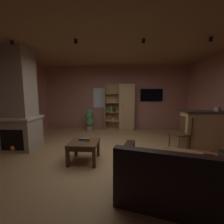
{
  "coord_description": "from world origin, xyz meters",
  "views": [
    {
      "loc": [
        0.23,
        -3.5,
        1.54
      ],
      "look_at": [
        0.0,
        0.4,
        1.05
      ],
      "focal_mm": 23.18,
      "sensor_mm": 36.0,
      "label": 1
    }
  ],
  "objects_px": {
    "tissue_box": "(218,109)",
    "kitchen_bar_counter": "(207,130)",
    "table_book_1": "(82,139)",
    "table_book_2": "(87,139)",
    "dining_chair": "(182,131)",
    "potted_floor_plant": "(89,120)",
    "stone_fireplace": "(19,105)",
    "bookshelf_cabinet": "(124,107)",
    "table_book_0": "(87,140)",
    "leather_couch": "(176,180)",
    "wall_mounted_tv": "(151,95)",
    "coffee_table": "(84,145)"
  },
  "relations": [
    {
      "from": "table_book_1",
      "to": "stone_fireplace",
      "type": "bearing_deg",
      "value": 162.45
    },
    {
      "from": "bookshelf_cabinet",
      "to": "coffee_table",
      "type": "xyz_separation_m",
      "value": [
        -1.0,
        -3.05,
        -0.59
      ]
    },
    {
      "from": "leather_couch",
      "to": "coffee_table",
      "type": "height_order",
      "value": "leather_couch"
    },
    {
      "from": "potted_floor_plant",
      "to": "wall_mounted_tv",
      "type": "height_order",
      "value": "wall_mounted_tv"
    },
    {
      "from": "stone_fireplace",
      "to": "tissue_box",
      "type": "height_order",
      "value": "stone_fireplace"
    },
    {
      "from": "kitchen_bar_counter",
      "to": "stone_fireplace",
      "type": "bearing_deg",
      "value": -176.74
    },
    {
      "from": "tissue_box",
      "to": "table_book_2",
      "type": "distance_m",
      "value": 3.59
    },
    {
      "from": "bookshelf_cabinet",
      "to": "leather_couch",
      "type": "distance_m",
      "value": 4.3
    },
    {
      "from": "leather_couch",
      "to": "potted_floor_plant",
      "type": "xyz_separation_m",
      "value": [
        -2.09,
        3.9,
        0.17
      ]
    },
    {
      "from": "bookshelf_cabinet",
      "to": "table_book_0",
      "type": "xyz_separation_m",
      "value": [
        -0.93,
        -3.01,
        -0.48
      ]
    },
    {
      "from": "table_book_0",
      "to": "dining_chair",
      "type": "xyz_separation_m",
      "value": [
        2.45,
        0.77,
        0.05
      ]
    },
    {
      "from": "bookshelf_cabinet",
      "to": "kitchen_bar_counter",
      "type": "relative_size",
      "value": 1.42
    },
    {
      "from": "tissue_box",
      "to": "dining_chair",
      "type": "xyz_separation_m",
      "value": [
        -0.97,
        -0.15,
        -0.6
      ]
    },
    {
      "from": "coffee_table",
      "to": "wall_mounted_tv",
      "type": "distance_m",
      "value": 4.07
    },
    {
      "from": "stone_fireplace",
      "to": "wall_mounted_tv",
      "type": "relative_size",
      "value": 2.86
    },
    {
      "from": "tissue_box",
      "to": "potted_floor_plant",
      "type": "xyz_separation_m",
      "value": [
        -3.96,
        1.78,
        -0.65
      ]
    },
    {
      "from": "bookshelf_cabinet",
      "to": "coffee_table",
      "type": "bearing_deg",
      "value": -108.11
    },
    {
      "from": "leather_couch",
      "to": "table_book_2",
      "type": "distance_m",
      "value": 1.96
    },
    {
      "from": "stone_fireplace",
      "to": "tissue_box",
      "type": "distance_m",
      "value": 5.46
    },
    {
      "from": "potted_floor_plant",
      "to": "kitchen_bar_counter",
      "type": "bearing_deg",
      "value": -25.64
    },
    {
      "from": "tissue_box",
      "to": "table_book_1",
      "type": "relative_size",
      "value": 0.88
    },
    {
      "from": "bookshelf_cabinet",
      "to": "leather_couch",
      "type": "height_order",
      "value": "bookshelf_cabinet"
    },
    {
      "from": "stone_fireplace",
      "to": "table_book_0",
      "type": "distance_m",
      "value": 2.26
    },
    {
      "from": "tissue_box",
      "to": "stone_fireplace",
      "type": "bearing_deg",
      "value": -176.86
    },
    {
      "from": "coffee_table",
      "to": "potted_floor_plant",
      "type": "bearing_deg",
      "value": 99.59
    },
    {
      "from": "tissue_box",
      "to": "coffee_table",
      "type": "xyz_separation_m",
      "value": [
        -3.49,
        -0.97,
        -0.75
      ]
    },
    {
      "from": "table_book_0",
      "to": "table_book_2",
      "type": "bearing_deg",
      "value": -57.95
    },
    {
      "from": "stone_fireplace",
      "to": "leather_couch",
      "type": "height_order",
      "value": "stone_fireplace"
    },
    {
      "from": "coffee_table",
      "to": "dining_chair",
      "type": "xyz_separation_m",
      "value": [
        2.52,
        0.81,
        0.15
      ]
    },
    {
      "from": "table_book_1",
      "to": "wall_mounted_tv",
      "type": "relative_size",
      "value": 0.14
    },
    {
      "from": "stone_fireplace",
      "to": "bookshelf_cabinet",
      "type": "distance_m",
      "value": 3.81
    },
    {
      "from": "coffee_table",
      "to": "wall_mounted_tv",
      "type": "relative_size",
      "value": 0.68
    },
    {
      "from": "kitchen_bar_counter",
      "to": "potted_floor_plant",
      "type": "distance_m",
      "value": 4.13
    },
    {
      "from": "bookshelf_cabinet",
      "to": "coffee_table",
      "type": "distance_m",
      "value": 3.26
    },
    {
      "from": "tissue_box",
      "to": "table_book_1",
      "type": "bearing_deg",
      "value": -165.78
    },
    {
      "from": "table_book_0",
      "to": "table_book_1",
      "type": "relative_size",
      "value": 1.01
    },
    {
      "from": "tissue_box",
      "to": "kitchen_bar_counter",
      "type": "bearing_deg",
      "value": -179.5
    },
    {
      "from": "stone_fireplace",
      "to": "wall_mounted_tv",
      "type": "height_order",
      "value": "stone_fireplace"
    },
    {
      "from": "coffee_table",
      "to": "stone_fireplace",
      "type": "bearing_deg",
      "value": 161.2
    },
    {
      "from": "table_book_2",
      "to": "dining_chair",
      "type": "relative_size",
      "value": 0.13
    },
    {
      "from": "table_book_2",
      "to": "dining_chair",
      "type": "height_order",
      "value": "dining_chair"
    },
    {
      "from": "table_book_0",
      "to": "kitchen_bar_counter",
      "type": "bearing_deg",
      "value": 16.2
    },
    {
      "from": "table_book_1",
      "to": "dining_chair",
      "type": "relative_size",
      "value": 0.15
    },
    {
      "from": "kitchen_bar_counter",
      "to": "potted_floor_plant",
      "type": "relative_size",
      "value": 1.5
    },
    {
      "from": "kitchen_bar_counter",
      "to": "table_book_2",
      "type": "bearing_deg",
      "value": -163.5
    },
    {
      "from": "kitchen_bar_counter",
      "to": "tissue_box",
      "type": "distance_m",
      "value": 0.63
    },
    {
      "from": "table_book_2",
      "to": "potted_floor_plant",
      "type": "xyz_separation_m",
      "value": [
        -0.54,
        2.73,
        -0.05
      ]
    },
    {
      "from": "dining_chair",
      "to": "wall_mounted_tv",
      "type": "height_order",
      "value": "wall_mounted_tv"
    },
    {
      "from": "tissue_box",
      "to": "table_book_1",
      "type": "height_order",
      "value": "tissue_box"
    },
    {
      "from": "dining_chair",
      "to": "coffee_table",
      "type": "bearing_deg",
      "value": -162.11
    }
  ]
}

